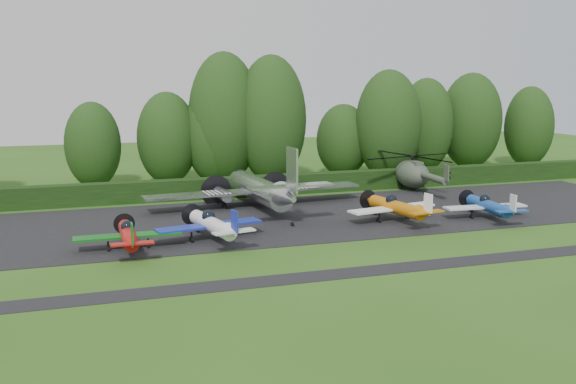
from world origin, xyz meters
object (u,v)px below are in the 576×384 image
object	(u,v)px
transport_plane	(260,189)
sign_board	(518,172)
light_plane_red	(128,235)
light_plane_orange	(396,207)
helicopter	(413,172)
light_plane_blue	(488,206)
light_plane_white	(212,224)

from	to	relation	value
transport_plane	sign_board	size ratio (longest dim) A/B	7.16
transport_plane	light_plane_red	xyz separation A→B (m)	(-12.37, -10.94, -0.67)
light_plane_orange	helicopter	size ratio (longest dim) A/B	0.61
light_plane_orange	transport_plane	bearing A→B (deg)	147.89
light_plane_red	sign_board	world-z (taller)	light_plane_red
light_plane_orange	helicopter	xyz separation A→B (m)	(8.69, 13.09, 0.74)
light_plane_blue	helicopter	distance (m)	14.53
transport_plane	light_plane_orange	xyz separation A→B (m)	(9.25, -8.52, -0.56)
light_plane_white	light_plane_blue	distance (m)	23.50
light_plane_blue	helicopter	bearing A→B (deg)	82.44
helicopter	sign_board	bearing A→B (deg)	2.92
light_plane_orange	light_plane_blue	size ratio (longest dim) A/B	1.10
light_plane_red	helicopter	distance (m)	34.06
light_plane_white	light_plane_blue	bearing A→B (deg)	11.99
light_plane_blue	light_plane_red	bearing A→B (deg)	177.71
light_plane_white	helicopter	distance (m)	28.41
helicopter	sign_board	size ratio (longest dim) A/B	4.75
light_plane_orange	helicopter	bearing A→B (deg)	66.94
transport_plane	light_plane_orange	distance (m)	12.59
light_plane_blue	sign_board	distance (m)	22.27
transport_plane	light_plane_orange	size ratio (longest dim) A/B	2.45
helicopter	light_plane_white	bearing A→B (deg)	-152.48
light_plane_red	helicopter	xyz separation A→B (m)	(30.31, 15.52, 0.85)
transport_plane	sign_board	bearing A→B (deg)	15.45
light_plane_red	light_plane_orange	world-z (taller)	light_plane_orange
light_plane_red	light_plane_white	xyz separation A→B (m)	(5.99, 0.86, 0.11)
transport_plane	light_plane_blue	distance (m)	19.79
transport_plane	light_plane_white	distance (m)	11.95
transport_plane	helicopter	size ratio (longest dim) A/B	1.51
light_plane_blue	helicopter	world-z (taller)	helicopter
sign_board	light_plane_blue	bearing A→B (deg)	-126.56
transport_plane	light_plane_red	distance (m)	16.53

